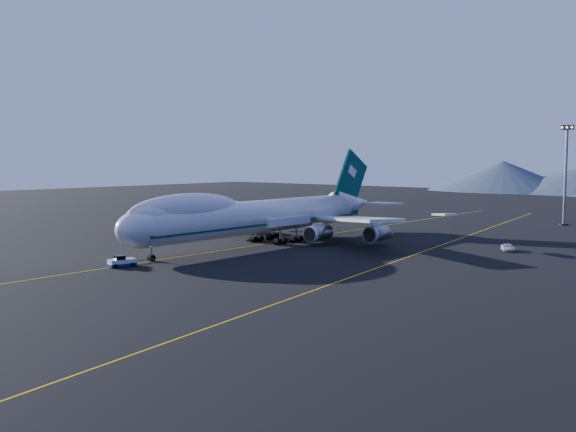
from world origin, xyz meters
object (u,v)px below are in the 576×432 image
Objects in this scene: service_van at (508,248)px; floodlight_mast at (566,175)px; pushback_tug at (122,263)px; boeing_747 at (258,216)px.

service_van is 0.18× the size of floodlight_mast.
floodlight_mast is at bearing 87.71° from pushback_tug.
boeing_747 is 47.72m from service_van.
boeing_747 is at bearing 106.04° from pushback_tug.
pushback_tug is at bearing -154.89° from service_van.
boeing_747 is 2.83× the size of floodlight_mast.
floodlight_mast is (-6.34, 54.88, 12.33)m from service_van.
floodlight_mast reaches higher than service_van.
service_van is at bearing -83.41° from floodlight_mast.
boeing_747 reaches higher than pushback_tug.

